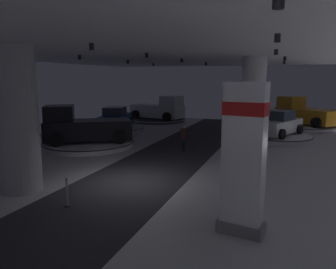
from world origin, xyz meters
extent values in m
cube|color=#B2B2B7|center=(0.00, 0.00, -0.03)|extent=(24.00, 44.00, 0.05)
cube|color=#2D2D33|center=(0.00, 0.00, 0.00)|extent=(4.40, 44.00, 0.01)
cube|color=silver|center=(0.00, 0.00, 5.55)|extent=(24.00, 44.00, 0.10)
cylinder|color=black|center=(-3.78, -2.49, 5.32)|extent=(0.16, 0.16, 0.22)
cylinder|color=black|center=(-3.92, 2.40, 5.32)|extent=(0.16, 0.16, 0.22)
cylinder|color=black|center=(-3.82, 7.47, 5.32)|extent=(0.16, 0.16, 0.22)
cylinder|color=black|center=(-4.08, 12.39, 5.32)|extent=(0.16, 0.16, 0.22)
cylinder|color=black|center=(-0.19, -2.26, 5.32)|extent=(0.16, 0.16, 0.22)
cylinder|color=black|center=(-0.17, 2.19, 5.32)|extent=(0.16, 0.16, 0.22)
cylinder|color=black|center=(-0.07, 7.13, 5.32)|extent=(0.16, 0.16, 0.22)
cylinder|color=black|center=(0.19, 12.15, 5.32)|extent=(0.16, 0.16, 0.22)
cylinder|color=black|center=(5.79, -7.01, 5.32)|extent=(0.16, 0.16, 0.22)
cylinder|color=black|center=(5.64, -2.62, 5.32)|extent=(0.16, 0.16, 0.22)
cylinder|color=black|center=(5.43, 2.32, 5.32)|extent=(0.16, 0.16, 0.22)
cylinder|color=black|center=(5.71, 7.18, 5.32)|extent=(0.16, 0.16, 0.22)
cylinder|color=black|center=(5.62, 12.16, 5.32)|extent=(0.16, 0.16, 0.22)
cylinder|color=#ADADB2|center=(-3.49, -2.35, 2.75)|extent=(1.50, 1.50, 5.50)
cylinder|color=silver|center=(4.10, 7.78, 2.75)|extent=(1.37, 1.37, 5.50)
cube|color=slate|center=(4.95, -3.03, 0.17)|extent=(1.36, 0.85, 0.35)
cube|color=white|center=(4.95, -3.03, 2.28)|extent=(1.18, 0.74, 3.86)
cube|color=red|center=(4.95, -3.03, 3.51)|extent=(1.21, 0.77, 0.36)
cylinder|color=#333338|center=(-6.29, 18.57, 0.13)|extent=(5.57, 5.56, 0.26)
cylinder|color=white|center=(-6.29, 18.57, 0.23)|extent=(5.68, 5.68, 0.05)
cube|color=silver|center=(-6.29, 18.57, 1.01)|extent=(5.61, 3.11, 1.20)
cube|color=silver|center=(-4.62, 18.24, 2.06)|extent=(2.04, 2.20, 1.00)
cube|color=#28333D|center=(-5.12, 18.34, 2.06)|extent=(0.42, 1.73, 0.75)
cylinder|color=black|center=(-4.23, 19.36, 0.68)|extent=(0.88, 0.44, 0.84)
cylinder|color=black|center=(-4.70, 17.05, 0.68)|extent=(0.88, 0.44, 0.84)
cylinder|color=black|center=(-7.87, 20.09, 0.68)|extent=(0.88, 0.44, 0.84)
cylinder|color=black|center=(-8.34, 17.79, 0.68)|extent=(0.88, 0.44, 0.84)
cylinder|color=black|center=(-6.08, 0.41, 0.62)|extent=(0.41, 0.71, 0.68)
cylinder|color=black|center=(-7.99, 0.99, 0.62)|extent=(0.41, 0.71, 0.68)
cylinder|color=silver|center=(5.44, 11.97, 0.19)|extent=(4.63, 4.63, 0.37)
cylinder|color=black|center=(5.44, 11.97, 0.34)|extent=(4.73, 4.73, 0.05)
cube|color=silver|center=(5.44, 11.97, 0.98)|extent=(3.33, 4.57, 0.90)
cube|color=#2D3842|center=(5.50, 12.11, 1.73)|extent=(2.19, 2.37, 0.70)
cylinder|color=black|center=(5.78, 10.27, 0.71)|extent=(0.47, 0.71, 0.68)
cylinder|color=black|center=(3.95, 11.07, 0.71)|extent=(0.47, 0.71, 0.68)
cylinder|color=black|center=(6.93, 12.88, 0.71)|extent=(0.47, 0.71, 0.68)
cylinder|color=black|center=(5.10, 13.68, 0.71)|extent=(0.47, 0.71, 0.68)
sphere|color=white|center=(5.07, 9.89, 1.09)|extent=(0.18, 0.18, 0.18)
sphere|color=white|center=(4.16, 10.29, 1.09)|extent=(0.18, 0.18, 0.18)
cylinder|color=#B7B7BC|center=(7.59, 18.63, 0.17)|extent=(5.56, 5.56, 0.34)
cylinder|color=black|center=(7.59, 18.63, 0.31)|extent=(5.68, 5.68, 0.05)
cube|color=#B77519|center=(7.59, 18.63, 1.09)|extent=(5.38, 5.06, 1.20)
cube|color=#B77519|center=(6.31, 19.75, 2.14)|extent=(2.53, 2.55, 1.00)
cube|color=#28333D|center=(6.70, 19.42, 2.14)|extent=(1.21, 1.37, 0.75)
cylinder|color=black|center=(5.42, 18.96, 0.76)|extent=(0.82, 0.76, 0.84)
cylinder|color=black|center=(6.97, 20.74, 0.76)|extent=(0.82, 0.76, 0.84)
cylinder|color=black|center=(8.22, 16.53, 0.76)|extent=(0.82, 0.76, 0.84)
cylinder|color=black|center=(9.77, 18.30, 0.76)|extent=(0.82, 0.76, 0.84)
cylinder|color=#B7B7BC|center=(-7.42, 12.08, 0.11)|extent=(4.56, 4.56, 0.23)
cylinder|color=black|center=(-7.42, 12.08, 0.20)|extent=(4.65, 4.65, 0.05)
cube|color=navy|center=(-7.42, 12.08, 0.84)|extent=(2.75, 4.51, 0.90)
cube|color=#2D3842|center=(-7.38, 11.94, 1.58)|extent=(1.97, 2.22, 0.70)
cylinder|color=black|center=(-8.73, 13.23, 0.57)|extent=(0.38, 0.71, 0.68)
cylinder|color=black|center=(-6.79, 13.71, 0.57)|extent=(0.38, 0.71, 0.68)
cylinder|color=black|center=(-8.05, 10.46, 0.57)|extent=(0.38, 0.71, 0.68)
cylinder|color=black|center=(-6.11, 10.93, 0.57)|extent=(0.38, 0.71, 0.68)
sphere|color=white|center=(-8.39, 13.97, 0.95)|extent=(0.18, 0.18, 0.18)
sphere|color=white|center=(-7.42, 14.20, 0.95)|extent=(0.18, 0.18, 0.18)
cylinder|color=silver|center=(-5.72, 5.57, 0.17)|extent=(5.57, 5.57, 0.33)
cylinder|color=black|center=(-5.72, 5.57, 0.30)|extent=(5.68, 5.68, 0.05)
cube|color=black|center=(-5.72, 5.57, 1.08)|extent=(5.59, 4.64, 1.20)
cube|color=black|center=(-7.15, 4.64, 2.13)|extent=(2.46, 2.52, 1.00)
cube|color=#28333D|center=(-6.72, 4.92, 2.13)|extent=(1.01, 1.51, 0.75)
cylinder|color=black|center=(-6.64, 3.57, 0.75)|extent=(0.86, 0.69, 0.84)
cylinder|color=black|center=(-7.91, 5.55, 0.75)|extent=(0.86, 0.69, 0.84)
cylinder|color=black|center=(-3.52, 5.58, 0.75)|extent=(0.86, 0.69, 0.84)
cylinder|color=black|center=(-4.80, 7.56, 0.75)|extent=(0.86, 0.69, 0.84)
cylinder|color=black|center=(0.36, 6.25, 0.40)|extent=(0.14, 0.14, 0.80)
cylinder|color=black|center=(0.29, 6.41, 0.40)|extent=(0.14, 0.14, 0.80)
cylinder|color=#472323|center=(0.33, 6.33, 1.06)|extent=(0.32, 0.32, 0.62)
sphere|color=tan|center=(0.33, 6.33, 1.48)|extent=(0.22, 0.22, 0.22)
cylinder|color=#333338|center=(-0.85, -3.08, 0.02)|extent=(0.28, 0.28, 0.04)
cylinder|color=#B2B2B7|center=(-0.85, -3.08, 0.48)|extent=(0.07, 0.07, 0.96)
sphere|color=#B2B2B7|center=(-0.85, -3.08, 0.96)|extent=(0.10, 0.10, 0.10)
camera|label=1|loc=(5.97, -11.81, 4.31)|focal=34.93mm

